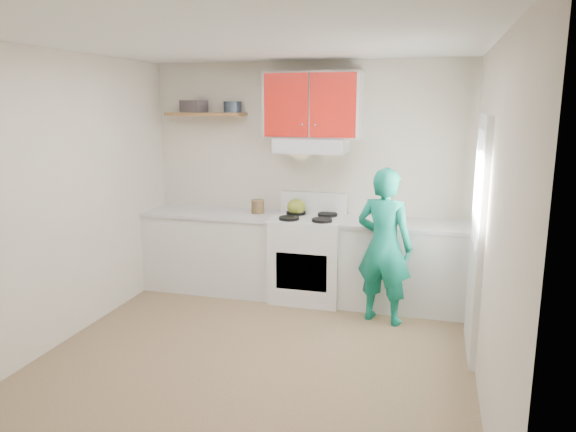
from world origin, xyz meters
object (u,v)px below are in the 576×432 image
(crock, at_px, (258,208))
(person, at_px, (384,246))
(kettle, at_px, (296,207))
(stove, at_px, (308,258))
(tin, at_px, (233,107))

(crock, relative_size, person, 0.11)
(kettle, bearing_deg, stove, -48.88)
(tin, distance_m, person, 2.33)
(stove, height_order, kettle, kettle)
(kettle, bearing_deg, tin, 161.30)
(kettle, bearing_deg, crock, 175.02)
(stove, height_order, crock, crock)
(kettle, bearing_deg, person, -40.74)
(tin, height_order, crock, tin)
(tin, xyz_separation_m, crock, (0.33, -0.14, -1.11))
(stove, xyz_separation_m, tin, (-0.94, 0.21, 1.64))
(person, bearing_deg, crock, -3.07)
(tin, bearing_deg, person, -19.66)
(kettle, distance_m, person, 1.20)
(stove, bearing_deg, person, -26.58)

